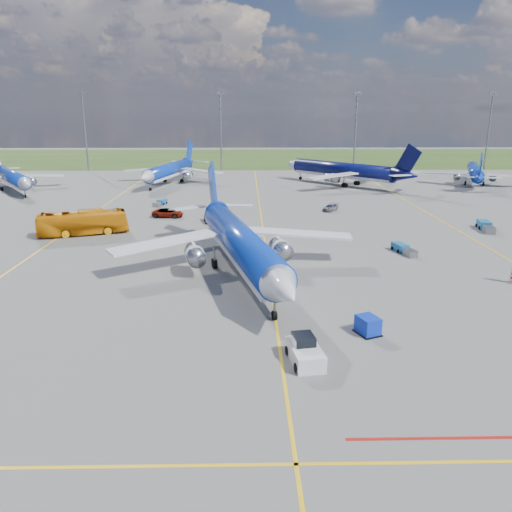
{
  "coord_description": "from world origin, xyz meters",
  "views": [
    {
      "loc": [
        -2.55,
        -42.05,
        18.05
      ],
      "look_at": [
        -1.63,
        5.27,
        4.0
      ],
      "focal_mm": 35.0,
      "sensor_mm": 36.0,
      "label": 1
    }
  ],
  "objects_px": {
    "bg_jet_nw": "(14,191)",
    "bg_jet_n": "(342,185)",
    "pushback_tug": "(305,352)",
    "baggage_tug_w": "(403,249)",
    "uld_container": "(368,325)",
    "apron_bus": "(83,223)",
    "baggage_tug_e": "(486,226)",
    "service_car_b": "(168,213)",
    "service_car_a": "(210,218)",
    "bg_jet_nnw": "(170,183)",
    "bg_jet_ne": "(473,184)",
    "main_airliner": "(240,273)",
    "service_car_c": "(331,207)",
    "baggage_tug_c": "(160,203)"
  },
  "relations": [
    {
      "from": "bg_jet_nw",
      "to": "bg_jet_n",
      "type": "relative_size",
      "value": 0.84
    },
    {
      "from": "pushback_tug",
      "to": "baggage_tug_w",
      "type": "xyz_separation_m",
      "value": [
        16.1,
        28.63,
        -0.29
      ]
    },
    {
      "from": "baggage_tug_w",
      "to": "uld_container",
      "type": "bearing_deg",
      "value": -127.38
    },
    {
      "from": "apron_bus",
      "to": "baggage_tug_e",
      "type": "xyz_separation_m",
      "value": [
        61.09,
        1.64,
        -1.22
      ]
    },
    {
      "from": "pushback_tug",
      "to": "service_car_b",
      "type": "relative_size",
      "value": 1.08
    },
    {
      "from": "service_car_a",
      "to": "baggage_tug_w",
      "type": "distance_m",
      "value": 32.4
    },
    {
      "from": "apron_bus",
      "to": "baggage_tug_e",
      "type": "relative_size",
      "value": 2.24
    },
    {
      "from": "baggage_tug_w",
      "to": "baggage_tug_e",
      "type": "xyz_separation_m",
      "value": [
        16.49,
        12.28,
        0.1
      ]
    },
    {
      "from": "bg_jet_nnw",
      "to": "baggage_tug_e",
      "type": "xyz_separation_m",
      "value": [
        55.94,
        -50.78,
        0.59
      ]
    },
    {
      "from": "bg_jet_ne",
      "to": "bg_jet_nw",
      "type": "bearing_deg",
      "value": 25.56
    },
    {
      "from": "main_airliner",
      "to": "pushback_tug",
      "type": "xyz_separation_m",
      "value": [
        4.98,
        -20.75,
        0.77
      ]
    },
    {
      "from": "main_airliner",
      "to": "service_car_b",
      "type": "xyz_separation_m",
      "value": [
        -12.86,
        30.73,
        0.74
      ]
    },
    {
      "from": "service_car_b",
      "to": "bg_jet_ne",
      "type": "bearing_deg",
      "value": -55.43
    },
    {
      "from": "bg_jet_ne",
      "to": "pushback_tug",
      "type": "height_order",
      "value": "bg_jet_ne"
    },
    {
      "from": "bg_jet_nw",
      "to": "baggage_tug_e",
      "type": "relative_size",
      "value": 5.82
    },
    {
      "from": "bg_jet_nnw",
      "to": "service_car_c",
      "type": "distance_m",
      "value": 49.27
    },
    {
      "from": "service_car_c",
      "to": "baggage_tug_w",
      "type": "xyz_separation_m",
      "value": [
        4.95,
        -27.91,
        -0.12
      ]
    },
    {
      "from": "main_airliner",
      "to": "apron_bus",
      "type": "relative_size",
      "value": 3.13
    },
    {
      "from": "bg_jet_n",
      "to": "pushback_tug",
      "type": "height_order",
      "value": "bg_jet_n"
    },
    {
      "from": "bg_jet_nw",
      "to": "main_airliner",
      "type": "xyz_separation_m",
      "value": [
        52.1,
        -59.83,
        0.0
      ]
    },
    {
      "from": "bg_jet_nnw",
      "to": "bg_jet_ne",
      "type": "relative_size",
      "value": 1.12
    },
    {
      "from": "bg_jet_ne",
      "to": "main_airliner",
      "type": "relative_size",
      "value": 0.8
    },
    {
      "from": "bg_jet_ne",
      "to": "pushback_tug",
      "type": "distance_m",
      "value": 103.44
    },
    {
      "from": "bg_jet_nw",
      "to": "service_car_b",
      "type": "height_order",
      "value": "bg_jet_nw"
    },
    {
      "from": "main_airliner",
      "to": "service_car_c",
      "type": "relative_size",
      "value": 9.81
    },
    {
      "from": "service_car_a",
      "to": "bg_jet_nw",
      "type": "bearing_deg",
      "value": 134.19
    },
    {
      "from": "bg_jet_n",
      "to": "main_airliner",
      "type": "bearing_deg",
      "value": 27.2
    },
    {
      "from": "main_airliner",
      "to": "service_car_b",
      "type": "bearing_deg",
      "value": 99.23
    },
    {
      "from": "baggage_tug_w",
      "to": "baggage_tug_c",
      "type": "distance_m",
      "value": 50.3
    },
    {
      "from": "service_car_a",
      "to": "baggage_tug_w",
      "type": "xyz_separation_m",
      "value": [
        26.43,
        -18.74,
        -0.25
      ]
    },
    {
      "from": "bg_jet_nw",
      "to": "bg_jet_ne",
      "type": "bearing_deg",
      "value": -30.83
    },
    {
      "from": "baggage_tug_e",
      "to": "bg_jet_n",
      "type": "bearing_deg",
      "value": 116.71
    },
    {
      "from": "uld_container",
      "to": "pushback_tug",
      "type": "bearing_deg",
      "value": -163.62
    },
    {
      "from": "bg_jet_nw",
      "to": "bg_jet_n",
      "type": "distance_m",
      "value": 76.57
    },
    {
      "from": "bg_jet_nnw",
      "to": "service_car_a",
      "type": "bearing_deg",
      "value": -60.83
    },
    {
      "from": "pushback_tug",
      "to": "baggage_tug_c",
      "type": "height_order",
      "value": "pushback_tug"
    },
    {
      "from": "bg_jet_nnw",
      "to": "baggage_tug_c",
      "type": "bearing_deg",
      "value": -72.52
    },
    {
      "from": "baggage_tug_c",
      "to": "pushback_tug",
      "type": "bearing_deg",
      "value": -57.29
    },
    {
      "from": "bg_jet_nw",
      "to": "uld_container",
      "type": "bearing_deg",
      "value": -85.79
    },
    {
      "from": "pushback_tug",
      "to": "uld_container",
      "type": "relative_size",
      "value": 3.09
    },
    {
      "from": "main_airliner",
      "to": "pushback_tug",
      "type": "relative_size",
      "value": 7.04
    },
    {
      "from": "pushback_tug",
      "to": "service_car_c",
      "type": "distance_m",
      "value": 57.62
    },
    {
      "from": "bg_jet_ne",
      "to": "service_car_c",
      "type": "bearing_deg",
      "value": 59.63
    },
    {
      "from": "baggage_tug_e",
      "to": "service_car_c",
      "type": "bearing_deg",
      "value": 154.69
    },
    {
      "from": "bg_jet_n",
      "to": "bg_jet_nnw",
      "type": "bearing_deg",
      "value": -47.86
    },
    {
      "from": "pushback_tug",
      "to": "baggage_tug_e",
      "type": "distance_m",
      "value": 52.31
    },
    {
      "from": "bg_jet_nnw",
      "to": "uld_container",
      "type": "xyz_separation_m",
      "value": [
        29.13,
        -87.05,
        0.75
      ]
    },
    {
      "from": "main_airliner",
      "to": "baggage_tug_e",
      "type": "xyz_separation_m",
      "value": [
        37.58,
        20.16,
        0.59
      ]
    },
    {
      "from": "bg_jet_ne",
      "to": "service_car_a",
      "type": "height_order",
      "value": "bg_jet_ne"
    },
    {
      "from": "main_airliner",
      "to": "uld_container",
      "type": "distance_m",
      "value": 19.39
    }
  ]
}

